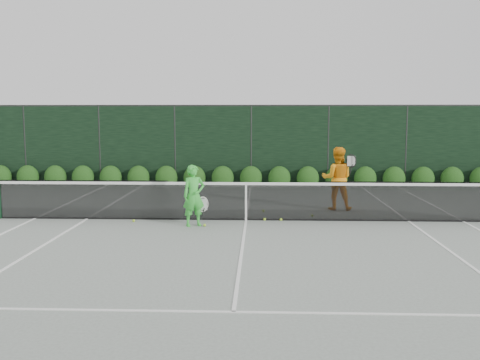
{
  "coord_description": "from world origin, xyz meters",
  "views": [
    {
      "loc": [
        0.35,
        -13.42,
        2.69
      ],
      "look_at": [
        -0.17,
        0.3,
        1.0
      ],
      "focal_mm": 40.0,
      "sensor_mm": 36.0,
      "label": 1
    }
  ],
  "objects": [
    {
      "name": "player_woman",
      "position": [
        -1.24,
        -0.74,
        0.74
      ],
      "size": [
        0.66,
        0.55,
        1.49
      ],
      "rotation": [
        0.0,
        0.0,
        0.42
      ],
      "color": "green",
      "rests_on": "ground"
    },
    {
      "name": "windscreen_fence",
      "position": [
        0.0,
        -2.71,
        1.51
      ],
      "size": [
        32.0,
        21.07,
        3.06
      ],
      "color": "black",
      "rests_on": "ground"
    },
    {
      "name": "tennis_net",
      "position": [
        -0.02,
        0.0,
        0.53
      ],
      "size": [
        12.9,
        0.1,
        1.07
      ],
      "color": "black",
      "rests_on": "ground"
    },
    {
      "name": "hedge_row",
      "position": [
        -0.0,
        7.15,
        0.23
      ],
      "size": [
        31.66,
        0.65,
        0.94
      ],
      "color": "black",
      "rests_on": "ground"
    },
    {
      "name": "tennis_balls",
      "position": [
        -0.04,
        0.09,
        0.03
      ],
      "size": [
        4.63,
        2.05,
        0.07
      ],
      "color": "#B0DB30",
      "rests_on": "ground"
    },
    {
      "name": "court_lines",
      "position": [
        0.0,
        0.0,
        0.01
      ],
      "size": [
        11.03,
        23.83,
        0.01
      ],
      "color": "white",
      "rests_on": "ground"
    },
    {
      "name": "ground",
      "position": [
        0.0,
        0.0,
        0.0
      ],
      "size": [
        80.0,
        80.0,
        0.0
      ],
      "primitive_type": "plane",
      "color": "gray",
      "rests_on": "ground"
    },
    {
      "name": "player_man",
      "position": [
        2.53,
        1.65,
        0.89
      ],
      "size": [
        0.96,
        0.78,
        1.78
      ],
      "rotation": [
        0.0,
        0.0,
        3.02
      ],
      "color": "orange",
      "rests_on": "ground"
    }
  ]
}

